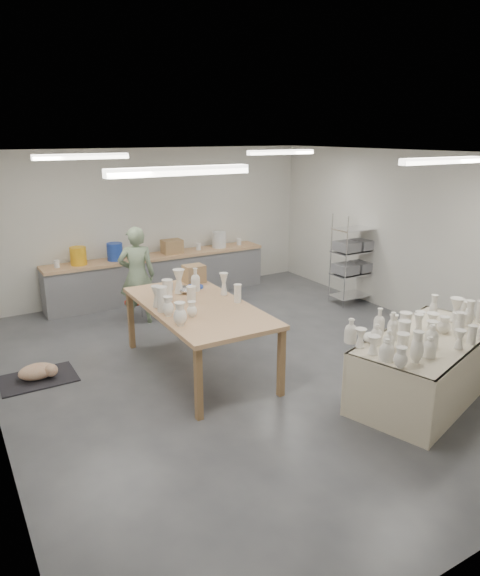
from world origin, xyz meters
TOP-DOWN VIEW (x-y plane):
  - room at (-0.11, 0.08)m, footprint 8.00×8.02m
  - back_counter at (-0.01, 3.68)m, footprint 4.60×0.60m
  - wire_shelf at (3.20, 1.40)m, footprint 0.88×0.48m
  - drying_table at (1.33, -1.99)m, footprint 2.54×1.77m
  - work_table at (-0.83, 0.33)m, footprint 1.35×2.64m
  - rug at (-2.90, 1.05)m, footprint 1.00×0.70m
  - cat at (-2.88, 1.04)m, footprint 0.55×0.43m
  - potter at (-0.89, 2.49)m, footprint 0.74×0.61m
  - red_stool at (-0.89, 2.76)m, footprint 0.42×0.42m

SIDE VIEW (x-z plane):
  - rug at x=-2.90m, z-range 0.00..0.02m
  - cat at x=-2.88m, z-range 0.02..0.23m
  - red_stool at x=-0.89m, z-range 0.12..0.44m
  - drying_table at x=1.33m, z-range -0.14..1.05m
  - back_counter at x=-0.01m, z-range -0.13..1.11m
  - potter at x=-0.89m, z-range 0.00..1.75m
  - wire_shelf at x=3.20m, z-range 0.02..1.82m
  - work_table at x=-0.83m, z-range 0.30..1.64m
  - room at x=-0.11m, z-range 0.56..3.56m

